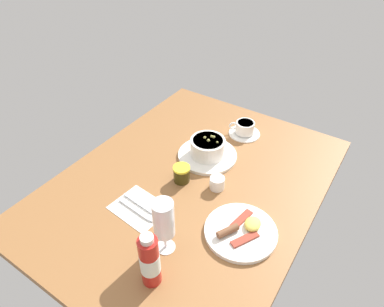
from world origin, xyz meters
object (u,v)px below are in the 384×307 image
breakfast_plate (241,231)px  cutlery_setting (140,208)px  coffee_cup (245,129)px  creamer_jug (217,183)px  porridge_bowl (208,149)px  wine_glass (164,221)px  jam_jar (182,174)px  sauce_bottle_red (150,261)px

breakfast_plate → cutlery_setting: bearing=-73.4°
coffee_cup → creamer_jug: size_ratio=2.20×
porridge_bowl → cutlery_setting: bearing=-6.7°
coffee_cup → breakfast_plate: size_ratio=0.59×
creamer_jug → wine_glass: wine_glass is taller
cutlery_setting → porridge_bowl: bearing=173.3°
jam_jar → porridge_bowl: bearing=178.0°
cutlery_setting → breakfast_plate: bearing=106.6°
wine_glass → sauce_bottle_red: wine_glass is taller
wine_glass → porridge_bowl: bearing=-164.5°
sauce_bottle_red → creamer_jug: bearing=-175.4°
wine_glass → sauce_bottle_red: 11.17cm
porridge_bowl → jam_jar: (16.48, -0.58, -0.48)cm
coffee_cup → jam_jar: 38.20cm
porridge_bowl → breakfast_plate: size_ratio=1.03×
creamer_jug → porridge_bowl: bearing=-137.9°
porridge_bowl → coffee_cup: porridge_bowl is taller
porridge_bowl → wine_glass: size_ratio=1.23×
breakfast_plate → sauce_bottle_red: bearing=-25.3°
wine_glass → creamer_jug: bearing=-179.9°
breakfast_plate → coffee_cup: bearing=-154.4°
porridge_bowl → breakfast_plate: (25.59, 27.58, -2.64)cm
jam_jar → breakfast_plate: 29.68cm
cutlery_setting → sauce_bottle_red: 27.05cm
porridge_bowl → jam_jar: porridge_bowl is taller
wine_glass → cutlery_setting: bearing=-114.5°
breakfast_plate → creamer_jug: bearing=-128.5°
creamer_jug → jam_jar: bearing=-73.8°
porridge_bowl → creamer_jug: 17.45cm
porridge_bowl → breakfast_plate: 37.72cm
wine_glass → jam_jar: bearing=-154.5°
creamer_jug → sauce_bottle_red: sauce_bottle_red is taller
coffee_cup → breakfast_plate: coffee_cup is taller
coffee_cup → sauce_bottle_red: sauce_bottle_red is taller
creamer_jug → jam_jar: jam_jar is taller
cutlery_setting → creamer_jug: 27.26cm
cutlery_setting → coffee_cup: (-56.35, 9.19, 2.35)cm
porridge_bowl → jam_jar: size_ratio=3.67×
cutlery_setting → creamer_jug: size_ratio=3.11×
creamer_jug → breakfast_plate: bearing=51.5°
coffee_cup → cutlery_setting: bearing=-9.3°
cutlery_setting → breakfast_plate: size_ratio=0.84×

